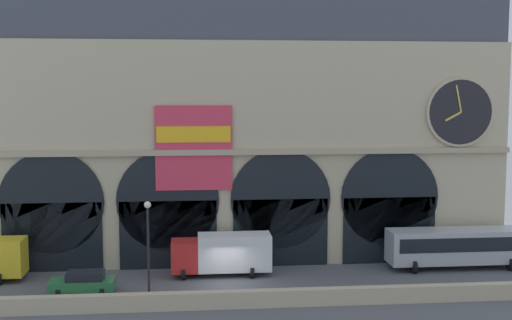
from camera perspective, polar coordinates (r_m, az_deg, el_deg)
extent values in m
plane|color=#54565B|center=(47.19, -2.45, -11.03)|extent=(200.00, 200.00, 0.00)
cube|color=#BCAD8C|center=(42.48, -2.10, -12.21)|extent=(90.00, 0.70, 1.11)
cube|color=#BCAD8C|center=(53.09, -2.94, 0.70)|extent=(46.04, 5.54, 17.80)
cube|color=#424751|center=(53.48, -3.02, 12.47)|extent=(46.04, 4.94, 4.06)
cube|color=black|center=(52.38, -17.53, -6.53)|extent=(7.57, 0.20, 5.39)
cylinder|color=black|center=(51.87, -17.62, -3.62)|extent=(7.97, 0.20, 7.97)
cube|color=black|center=(51.27, -7.74, -6.57)|extent=(7.57, 0.20, 5.39)
cylinder|color=black|center=(50.75, -7.78, -3.60)|extent=(7.97, 0.20, 7.97)
cube|color=black|center=(51.67, 2.18, -6.41)|extent=(7.57, 0.20, 5.39)
cylinder|color=black|center=(51.15, 2.19, -3.47)|extent=(7.97, 0.20, 7.97)
cube|color=black|center=(53.56, 11.67, -6.09)|extent=(7.57, 0.20, 5.39)
cylinder|color=black|center=(53.06, 11.73, -3.24)|extent=(7.97, 0.20, 7.97)
cylinder|color=#BCAD8C|center=(54.23, 17.59, 4.06)|extent=(5.59, 0.25, 5.59)
cylinder|color=black|center=(54.12, 17.64, 4.05)|extent=(5.18, 0.06, 5.18)
cube|color=gold|center=(53.84, 17.04, 3.70)|extent=(1.33, 0.04, 0.81)
cube|color=gold|center=(53.94, 17.49, 5.19)|extent=(0.57, 0.04, 2.18)
cube|color=#D8334C|center=(50.06, -5.52, 1.05)|extent=(5.93, 0.12, 6.55)
cube|color=yellow|center=(49.89, -5.53, 2.27)|extent=(5.70, 0.04, 1.25)
cube|color=tan|center=(50.16, -2.79, 0.69)|extent=(46.04, 0.50, 0.44)
cylinder|color=black|center=(50.75, -21.66, -9.73)|extent=(0.28, 0.84, 0.84)
cylinder|color=black|center=(52.67, -21.03, -9.13)|extent=(0.28, 0.84, 0.84)
cube|color=#2D7A42|center=(46.76, -15.10, -10.57)|extent=(4.40, 1.80, 0.70)
cube|color=black|center=(46.55, -14.85, -9.84)|extent=(2.46, 1.62, 0.55)
cylinder|color=black|center=(46.36, -17.06, -11.23)|extent=(0.28, 0.60, 0.60)
cylinder|color=black|center=(47.88, -16.67, -10.66)|extent=(0.28, 0.60, 0.60)
cylinder|color=black|center=(45.87, -13.44, -11.31)|extent=(0.28, 0.60, 0.60)
cylinder|color=black|center=(47.41, -13.16, -10.73)|extent=(0.28, 0.60, 0.60)
cube|color=red|center=(49.34, -6.31, -8.40)|extent=(2.00, 2.30, 2.30)
cube|color=white|center=(49.37, -1.92, -8.12)|extent=(5.50, 2.30, 2.70)
cylinder|color=black|center=(48.65, -6.43, -10.02)|extent=(0.28, 0.84, 0.84)
cylinder|color=black|center=(50.64, -6.40, -9.37)|extent=(0.28, 0.84, 0.84)
cylinder|color=black|center=(48.82, -0.35, -9.92)|extent=(0.28, 0.84, 0.84)
cylinder|color=black|center=(50.80, -0.56, -9.28)|extent=(0.28, 0.84, 0.84)
cube|color=#ADB2B7|center=(53.51, 17.36, -7.24)|extent=(11.00, 2.50, 2.60)
cube|color=black|center=(52.30, 17.91, -7.17)|extent=(10.12, 0.04, 1.10)
cylinder|color=black|center=(51.45, 13.80, -9.17)|extent=(0.28, 1.00, 1.00)
cylinder|color=black|center=(53.50, 12.99, -8.55)|extent=(0.28, 1.00, 1.00)
cylinder|color=black|center=(54.43, 21.56, -8.58)|extent=(0.28, 1.00, 1.00)
cylinder|color=black|center=(56.38, 20.51, -8.03)|extent=(0.28, 1.00, 1.00)
cylinder|color=black|center=(42.53, -9.48, -8.48)|extent=(0.16, 0.16, 6.50)
sphere|color=#F2EDCC|center=(41.80, -9.57, -3.93)|extent=(0.44, 0.44, 0.44)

